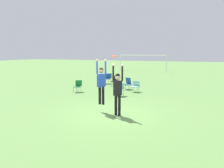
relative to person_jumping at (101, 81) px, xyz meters
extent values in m
plane|color=#608C47|center=(0.53, -0.17, -1.45)|extent=(120.00, 120.00, 0.00)
cylinder|color=black|center=(-0.09, 0.00, -0.68)|extent=(0.12, 0.12, 0.82)
cylinder|color=black|center=(0.09, 0.00, -0.68)|extent=(0.12, 0.12, 0.82)
cube|color=blue|center=(0.00, 0.00, 0.02)|extent=(0.29, 0.42, 0.58)
sphere|color=tan|center=(0.00, 0.00, 0.45)|extent=(0.22, 0.22, 0.22)
sphere|color=black|center=(0.00, 0.00, 0.51)|extent=(0.19, 0.19, 0.19)
cylinder|color=blue|center=(-0.21, 0.00, 0.62)|extent=(0.08, 0.08, 0.62)
sphere|color=tan|center=(-0.21, 0.00, 0.93)|extent=(0.10, 0.10, 0.10)
cylinder|color=blue|center=(0.21, 0.00, 0.62)|extent=(0.08, 0.08, 0.62)
sphere|color=tan|center=(0.21, 0.00, 0.93)|extent=(0.10, 0.10, 0.10)
cylinder|color=black|center=(0.81, -0.23, -1.00)|extent=(0.12, 0.12, 0.89)
cylinder|color=black|center=(0.98, -0.23, -1.00)|extent=(0.12, 0.12, 0.89)
cube|color=black|center=(0.90, -0.23, -0.24)|extent=(0.29, 0.41, 0.63)
sphere|color=beige|center=(0.90, -0.23, 0.22)|extent=(0.24, 0.24, 0.24)
sphere|color=black|center=(0.90, -0.23, 0.29)|extent=(0.20, 0.20, 0.20)
cylinder|color=black|center=(0.69, -0.23, 0.40)|extent=(0.08, 0.08, 0.67)
sphere|color=beige|center=(0.69, -0.23, 0.74)|extent=(0.10, 0.10, 0.10)
cylinder|color=black|center=(1.10, -0.23, 0.40)|extent=(0.08, 0.08, 0.67)
sphere|color=beige|center=(1.10, -0.23, 0.74)|extent=(0.10, 0.10, 0.10)
cylinder|color=#E04C23|center=(0.60, 0.03, 1.11)|extent=(0.26, 0.25, 0.07)
cylinder|color=gray|center=(-0.80, 3.47, -1.23)|extent=(0.02, 0.02, 0.43)
cylinder|color=gray|center=(-0.39, 3.47, -1.23)|extent=(0.02, 0.02, 0.43)
cylinder|color=gray|center=(-0.80, 3.88, -1.23)|extent=(0.02, 0.02, 0.43)
cylinder|color=gray|center=(-0.39, 3.88, -1.23)|extent=(0.02, 0.02, 0.43)
cube|color=#8CC6C1|center=(-0.59, 3.68, -1.03)|extent=(0.68, 0.68, 0.04)
cube|color=#8CC6C1|center=(-0.59, 3.90, -0.82)|extent=(0.47, 0.35, 0.38)
cylinder|color=gray|center=(-1.20, 6.03, -1.25)|extent=(0.02, 0.02, 0.39)
cylinder|color=gray|center=(-0.76, 6.03, -1.25)|extent=(0.02, 0.02, 0.39)
cylinder|color=gray|center=(-1.20, 6.47, -1.25)|extent=(0.02, 0.02, 0.39)
cylinder|color=gray|center=(-0.76, 6.47, -1.25)|extent=(0.02, 0.02, 0.39)
cube|color=#235193|center=(-0.98, 6.25, -1.07)|extent=(0.70, 0.70, 0.04)
cube|color=#235193|center=(-0.98, 6.49, -0.82)|extent=(0.51, 0.35, 0.47)
cylinder|color=gray|center=(-3.82, 8.12, -1.22)|extent=(0.02, 0.02, 0.45)
cylinder|color=gray|center=(-3.35, 8.12, -1.22)|extent=(0.02, 0.02, 0.45)
cylinder|color=gray|center=(-3.82, 8.59, -1.22)|extent=(0.02, 0.02, 0.45)
cylinder|color=gray|center=(-3.35, 8.59, -1.22)|extent=(0.02, 0.02, 0.45)
cube|color=#235193|center=(-3.58, 8.35, -1.02)|extent=(0.77, 0.77, 0.04)
cube|color=#235193|center=(-3.58, 8.61, -0.78)|extent=(0.51, 0.42, 0.44)
cylinder|color=gray|center=(-0.35, 5.27, -1.25)|extent=(0.02, 0.02, 0.39)
cylinder|color=gray|center=(0.08, 5.27, -1.25)|extent=(0.02, 0.02, 0.39)
cylinder|color=gray|center=(-0.35, 5.70, -1.25)|extent=(0.02, 0.02, 0.39)
cylinder|color=gray|center=(0.08, 5.70, -1.25)|extent=(0.02, 0.02, 0.39)
cube|color=#8CC6C1|center=(-0.14, 5.49, -1.07)|extent=(0.57, 0.57, 0.04)
cube|color=#8CC6C1|center=(-0.14, 5.72, -0.87)|extent=(0.52, 0.16, 0.38)
cylinder|color=gray|center=(-2.69, 7.13, -1.25)|extent=(0.02, 0.02, 0.40)
cylinder|color=gray|center=(-2.31, 7.13, -1.25)|extent=(0.02, 0.02, 0.40)
cylinder|color=gray|center=(-2.69, 7.52, -1.25)|extent=(0.02, 0.02, 0.40)
cylinder|color=gray|center=(-2.31, 7.52, -1.25)|extent=(0.02, 0.02, 0.40)
cube|color=black|center=(-2.50, 7.32, -1.06)|extent=(0.49, 0.49, 0.04)
cube|color=black|center=(-2.50, 7.53, -0.82)|extent=(0.46, 0.15, 0.44)
cylinder|color=gray|center=(-3.96, 3.63, -1.25)|extent=(0.02, 0.02, 0.40)
cylinder|color=gray|center=(-3.58, 3.63, -1.25)|extent=(0.02, 0.02, 0.40)
cylinder|color=gray|center=(-3.96, 4.01, -1.25)|extent=(0.02, 0.02, 0.40)
cylinder|color=gray|center=(-3.58, 4.01, -1.25)|extent=(0.02, 0.02, 0.40)
cube|color=#1E753D|center=(-3.77, 3.82, -1.06)|extent=(0.62, 0.62, 0.04)
cube|color=#1E753D|center=(-3.77, 4.03, -0.84)|extent=(0.43, 0.34, 0.41)
cylinder|color=white|center=(-8.01, 22.63, -0.30)|extent=(0.10, 0.10, 2.30)
cylinder|color=white|center=(-1.01, 22.63, -0.30)|extent=(0.10, 0.10, 2.30)
cylinder|color=white|center=(-4.51, 22.63, 0.85)|extent=(7.00, 0.10, 0.10)
camera|label=1|loc=(4.39, -8.79, 1.28)|focal=35.00mm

